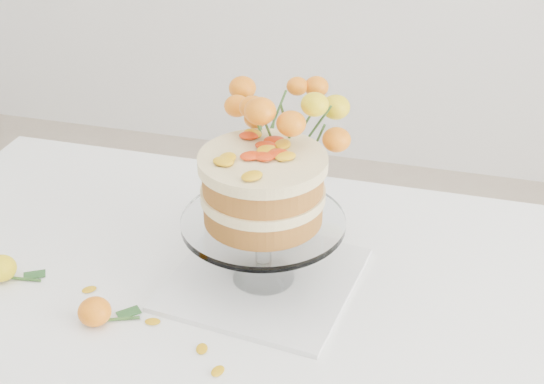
# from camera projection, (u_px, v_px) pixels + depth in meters

# --- Properties ---
(table) EXTENTS (1.43, 0.93, 0.76)m
(table) POSITION_uv_depth(u_px,v_px,m) (242.00, 335.00, 1.33)
(table) COLOR tan
(table) RESTS_ON ground
(napkin) EXTENTS (0.34, 0.34, 0.01)m
(napkin) POSITION_uv_depth(u_px,v_px,m) (264.00, 279.00, 1.33)
(napkin) COLOR white
(napkin) RESTS_ON table
(cake_stand) EXTENTS (0.28, 0.28, 0.25)m
(cake_stand) POSITION_uv_depth(u_px,v_px,m) (263.00, 195.00, 1.25)
(cake_stand) COLOR white
(cake_stand) RESTS_ON napkin
(rose_vase) EXTENTS (0.23, 0.23, 0.35)m
(rose_vase) POSITION_uv_depth(u_px,v_px,m) (281.00, 150.00, 1.32)
(rose_vase) COLOR white
(rose_vase) RESTS_ON table
(loose_rose_near) EXTENTS (0.10, 0.05, 0.05)m
(loose_rose_near) POSITION_uv_depth(u_px,v_px,m) (1.00, 268.00, 1.33)
(loose_rose_near) COLOR yellow
(loose_rose_near) RESTS_ON table
(loose_rose_far) EXTENTS (0.09, 0.06, 0.05)m
(loose_rose_far) POSITION_uv_depth(u_px,v_px,m) (95.00, 312.00, 1.23)
(loose_rose_far) COLOR orange
(loose_rose_far) RESTS_ON table
(stray_petal_a) EXTENTS (0.03, 0.02, 0.00)m
(stray_petal_a) POSITION_uv_depth(u_px,v_px,m) (153.00, 322.00, 1.24)
(stray_petal_a) COLOR #DB9E0D
(stray_petal_a) RESTS_ON table
(stray_petal_b) EXTENTS (0.03, 0.02, 0.00)m
(stray_petal_b) POSITION_uv_depth(u_px,v_px,m) (202.00, 349.00, 1.18)
(stray_petal_b) COLOR #DB9E0D
(stray_petal_b) RESTS_ON table
(stray_petal_c) EXTENTS (0.03, 0.02, 0.00)m
(stray_petal_c) POSITION_uv_depth(u_px,v_px,m) (218.00, 371.00, 1.14)
(stray_petal_c) COLOR #DB9E0D
(stray_petal_c) RESTS_ON table
(stray_petal_d) EXTENTS (0.03, 0.02, 0.00)m
(stray_petal_d) POSITION_uv_depth(u_px,v_px,m) (89.00, 290.00, 1.31)
(stray_petal_d) COLOR #DB9E0D
(stray_petal_d) RESTS_ON table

